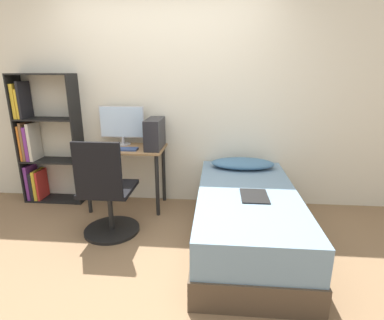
{
  "coord_description": "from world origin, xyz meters",
  "views": [
    {
      "loc": [
        0.62,
        -2.16,
        1.61
      ],
      "look_at": [
        0.37,
        0.73,
        0.75
      ],
      "focal_mm": 28.0,
      "sensor_mm": 36.0,
      "label": 1
    }
  ],
  "objects_px": {
    "office_chair": "(107,199)",
    "bed": "(246,217)",
    "bookshelf": "(39,144)",
    "pc_tower": "(155,134)",
    "keyboard": "(119,149)",
    "monitor": "(122,124)"
  },
  "relations": [
    {
      "from": "office_chair",
      "to": "keyboard",
      "type": "bearing_deg",
      "value": 94.46
    },
    {
      "from": "office_chair",
      "to": "monitor",
      "type": "height_order",
      "value": "monitor"
    },
    {
      "from": "monitor",
      "to": "keyboard",
      "type": "relative_size",
      "value": 1.25
    },
    {
      "from": "monitor",
      "to": "keyboard",
      "type": "height_order",
      "value": "monitor"
    },
    {
      "from": "bed",
      "to": "office_chair",
      "type": "bearing_deg",
      "value": 179.2
    },
    {
      "from": "bookshelf",
      "to": "office_chair",
      "type": "bearing_deg",
      "value": -34.93
    },
    {
      "from": "bed",
      "to": "bookshelf",
      "type": "bearing_deg",
      "value": 162.08
    },
    {
      "from": "monitor",
      "to": "keyboard",
      "type": "xyz_separation_m",
      "value": [
        0.03,
        -0.26,
        -0.25
      ]
    },
    {
      "from": "keyboard",
      "to": "bed",
      "type": "bearing_deg",
      "value": -22.74
    },
    {
      "from": "office_chair",
      "to": "monitor",
      "type": "relative_size",
      "value": 1.85
    },
    {
      "from": "office_chair",
      "to": "pc_tower",
      "type": "height_order",
      "value": "pc_tower"
    },
    {
      "from": "office_chair",
      "to": "pc_tower",
      "type": "bearing_deg",
      "value": 63.07
    },
    {
      "from": "office_chair",
      "to": "monitor",
      "type": "distance_m",
      "value": 1.04
    },
    {
      "from": "bed",
      "to": "pc_tower",
      "type": "relative_size",
      "value": 4.39
    },
    {
      "from": "bed",
      "to": "monitor",
      "type": "relative_size",
      "value": 3.5
    },
    {
      "from": "pc_tower",
      "to": "bookshelf",
      "type": "bearing_deg",
      "value": 176.35
    },
    {
      "from": "bed",
      "to": "keyboard",
      "type": "xyz_separation_m",
      "value": [
        -1.42,
        0.6,
        0.49
      ]
    },
    {
      "from": "office_chair",
      "to": "bed",
      "type": "height_order",
      "value": "office_chair"
    },
    {
      "from": "keyboard",
      "to": "pc_tower",
      "type": "xyz_separation_m",
      "value": [
        0.4,
        0.12,
        0.16
      ]
    },
    {
      "from": "keyboard",
      "to": "pc_tower",
      "type": "relative_size",
      "value": 1.0
    },
    {
      "from": "keyboard",
      "to": "pc_tower",
      "type": "height_order",
      "value": "pc_tower"
    },
    {
      "from": "bookshelf",
      "to": "keyboard",
      "type": "height_order",
      "value": "bookshelf"
    }
  ]
}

